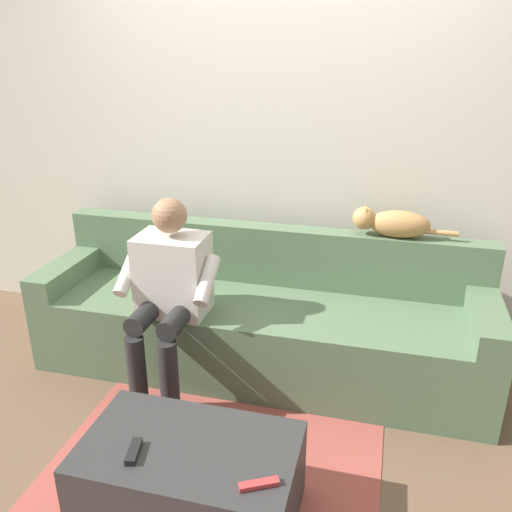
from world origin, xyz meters
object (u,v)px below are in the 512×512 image
object	(u,v)px
person_solo_seated	(169,286)
cat_on_backrest	(392,223)
remote_black	(134,451)
coffee_table	(191,481)
remote_red	(259,484)
couch	(260,323)

from	to	relation	value
person_solo_seated	cat_on_backrest	bearing A→B (deg)	-152.71
cat_on_backrest	remote_black	xyz separation A→B (m)	(0.89, 1.52, -0.51)
coffee_table	remote_red	xyz separation A→B (m)	(-0.32, 0.13, 0.19)
coffee_table	person_solo_seated	distance (m)	1.04
cat_on_backrest	remote_black	distance (m)	1.83
remote_black	remote_red	distance (m)	0.51
person_solo_seated	remote_red	xyz separation A→B (m)	(-0.75, 0.97, -0.25)
couch	cat_on_backrest	distance (m)	0.96
person_solo_seated	remote_red	distance (m)	1.25
person_solo_seated	cat_on_backrest	xyz separation A→B (m)	(-1.13, -0.58, 0.27)
person_solo_seated	remote_red	bearing A→B (deg)	127.54
cat_on_backrest	remote_red	bearing A→B (deg)	76.21
coffee_table	remote_black	xyz separation A→B (m)	(0.19, 0.10, 0.20)
couch	person_solo_seated	world-z (taller)	person_solo_seated
remote_black	person_solo_seated	bearing A→B (deg)	1.86
couch	coffee_table	size ratio (longest dim) A/B	3.03
couch	coffee_table	bearing A→B (deg)	90.00
couch	remote_black	distance (m)	1.28
cat_on_backrest	remote_red	distance (m)	1.68
person_solo_seated	remote_black	bearing A→B (deg)	104.31
couch	remote_red	xyz separation A→B (m)	(-0.32, 1.30, 0.09)
coffee_table	cat_on_backrest	size ratio (longest dim) A/B	1.48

